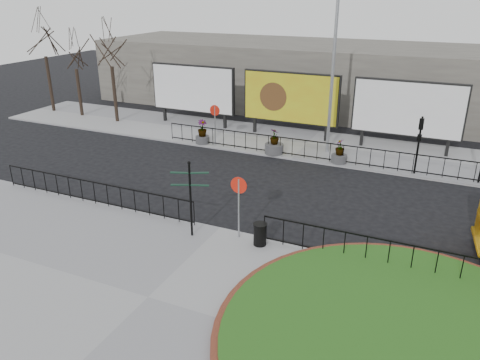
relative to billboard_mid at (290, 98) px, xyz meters
The scene contains 24 objects.
ground 13.31m from the billboard_mid, 83.40° to the right, with size 90.00×90.00×0.00m, color black.
pavement_near 18.21m from the billboard_mid, 85.23° to the right, with size 30.00×10.00×0.12m, color gray.
pavement_far 3.10m from the billboard_mid, 32.94° to the right, with size 44.00×6.00×0.12m, color gray.
brick_edge 19.36m from the billboard_mid, 62.06° to the right, with size 10.40×10.40×0.18m, color maroon.
grass_lawn 19.36m from the billboard_mid, 62.06° to the right, with size 10.00×10.00×0.22m, color #1E4C14.
railing_near_left 14.15m from the billboard_mid, 108.73° to the right, with size 10.00×0.10×1.10m, color black, non-canonical shape.
railing_near_right 15.62m from the billboard_mid, 58.92° to the right, with size 9.00×0.10×1.10m, color black, non-canonical shape.
railing_far 4.84m from the billboard_mid, 55.75° to the right, with size 18.00×0.10×1.10m, color black, non-canonical shape.
speed_sign_far 5.04m from the billboard_mid, 134.46° to the right, with size 0.64×0.07×2.47m.
speed_sign_near 13.62m from the billboard_mid, 79.41° to the right, with size 0.64×0.07×2.47m.
billboard_left 7.00m from the billboard_mid, behind, with size 6.20×0.31×4.10m.
billboard_mid is the anchor object (origin of this frame).
billboard_right 7.00m from the billboard_mid, ahead, with size 6.20×0.31×4.10m.
lamp_post 4.23m from the billboard_mid, 33.25° to the right, with size 0.74×0.18×9.23m.
signal_pole_a 8.80m from the billboard_mid, 24.42° to the right, with size 0.22×0.26×3.00m.
tree_left 12.63m from the billboard_mid, behind, with size 2.00×2.00×7.00m, color #2D2119, non-canonical shape.
tree_mid 16.05m from the billboard_mid, behind, with size 2.00×2.00×6.20m, color #2D2119, non-canonical shape.
tree_far 19.07m from the billboard_mid, behind, with size 2.00×2.00×7.50m, color #2D2119, non-canonical shape.
building_backdrop 9.15m from the billboard_mid, 80.57° to the left, with size 40.00×10.00×5.00m, color slate.
fingerpost_sign 14.03m from the billboard_mid, 86.74° to the right, with size 1.39×0.73×3.04m.
litter_bin 14.15m from the billboard_mid, 75.74° to the right, with size 0.52×0.52×0.86m.
planter_a 5.96m from the billboard_mid, 140.82° to the right, with size 0.86×0.86×1.46m.
planter_b 4.10m from the billboard_mid, 85.20° to the right, with size 1.08×1.08×1.47m.
planter_c 5.77m from the billboard_mid, 41.23° to the right, with size 0.86×0.86×1.34m.
Camera 1 is at (7.51, -14.76, 8.94)m, focal length 35.00 mm.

